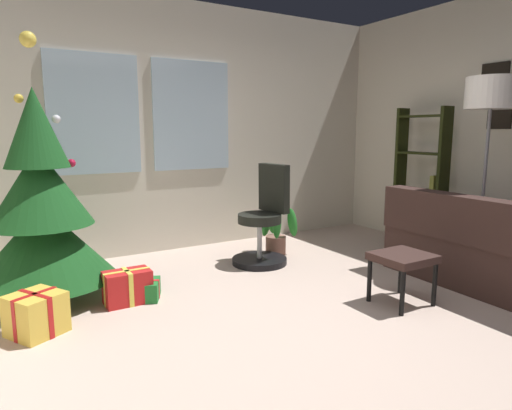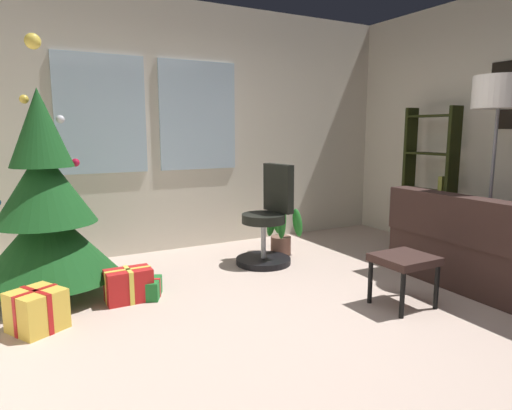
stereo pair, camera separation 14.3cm
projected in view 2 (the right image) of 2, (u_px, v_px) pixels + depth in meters
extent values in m
cube|color=#C2A99A|center=(320.00, 337.00, 3.08)|extent=(5.27, 5.07, 0.10)
cube|color=beige|center=(186.00, 128.00, 5.09)|extent=(5.27, 0.10, 2.75)
cube|color=silver|center=(101.00, 114.00, 4.57)|extent=(0.90, 0.03, 1.20)
cube|color=silver|center=(198.00, 116.00, 5.07)|extent=(0.90, 0.03, 1.20)
cube|color=black|center=(510.00, 115.00, 4.46)|extent=(0.02, 0.25, 0.27)
cube|color=black|center=(505.00, 75.00, 4.47)|extent=(0.02, 0.29, 0.27)
cube|color=#34221E|center=(489.00, 225.00, 3.53)|extent=(0.27, 1.99, 0.39)
cube|color=#34221E|center=(429.00, 214.00, 4.52)|extent=(0.88, 0.17, 0.20)
cube|color=red|center=(464.00, 219.00, 3.88)|extent=(0.24, 0.42, 0.41)
cube|color=beige|center=(479.00, 222.00, 3.74)|extent=(0.24, 0.42, 0.42)
cube|color=#34221E|center=(404.00, 259.00, 3.44)|extent=(0.42, 0.39, 0.06)
cylinder|color=black|center=(402.00, 295.00, 3.25)|extent=(0.04, 0.04, 0.34)
cylinder|color=black|center=(437.00, 287.00, 3.42)|extent=(0.04, 0.04, 0.34)
cylinder|color=black|center=(370.00, 282.00, 3.54)|extent=(0.04, 0.04, 0.34)
cylinder|color=black|center=(403.00, 275.00, 3.71)|extent=(0.04, 0.04, 0.34)
cylinder|color=#4C331E|center=(52.00, 286.00, 3.71)|extent=(0.12, 0.12, 0.16)
cone|color=#16481B|center=(48.00, 241.00, 3.65)|extent=(1.09, 1.09, 0.61)
cone|color=#16481B|center=(44.00, 185.00, 3.57)|extent=(0.79, 0.79, 0.61)
cone|color=#16481B|center=(39.00, 128.00, 3.50)|extent=(0.48, 0.48, 0.61)
sphere|color=red|center=(22.00, 208.00, 3.81)|extent=(0.06, 0.06, 0.06)
sphere|color=gold|center=(24.00, 99.00, 3.48)|extent=(0.07, 0.07, 0.07)
sphere|color=silver|center=(60.00, 119.00, 3.54)|extent=(0.07, 0.07, 0.07)
sphere|color=#1E8C4C|center=(82.00, 213.00, 3.97)|extent=(0.06, 0.06, 0.06)
sphere|color=#B21433|center=(75.00, 163.00, 3.70)|extent=(0.07, 0.07, 0.07)
sphere|color=#F2D14C|center=(33.00, 41.00, 3.39)|extent=(0.12, 0.12, 0.12)
cube|color=red|center=(129.00, 285.00, 3.58)|extent=(0.36, 0.21, 0.26)
cube|color=#EAD84C|center=(129.00, 285.00, 3.58)|extent=(0.36, 0.04, 0.27)
cube|color=#EAD84C|center=(129.00, 285.00, 3.58)|extent=(0.04, 0.22, 0.27)
cube|color=#1E722D|center=(142.00, 288.00, 3.67)|extent=(0.37, 0.36, 0.15)
cube|color=red|center=(142.00, 288.00, 3.67)|extent=(0.29, 0.16, 0.16)
cube|color=red|center=(142.00, 288.00, 3.67)|extent=(0.15, 0.25, 0.16)
cube|color=gold|center=(37.00, 310.00, 3.06)|extent=(0.42, 0.42, 0.28)
cube|color=#B21919|center=(37.00, 310.00, 3.06)|extent=(0.19, 0.29, 0.29)
cube|color=#B21919|center=(37.00, 310.00, 3.06)|extent=(0.29, 0.18, 0.29)
cylinder|color=black|center=(263.00, 261.00, 4.61)|extent=(0.56, 0.56, 0.06)
cylinder|color=#B2B2B7|center=(263.00, 238.00, 4.57)|extent=(0.05, 0.05, 0.41)
cylinder|color=black|center=(263.00, 218.00, 4.53)|extent=(0.44, 0.44, 0.09)
cube|color=black|center=(278.00, 188.00, 4.60)|extent=(0.14, 0.40, 0.49)
cube|color=black|center=(451.00, 181.00, 4.87)|extent=(0.18, 0.04, 1.61)
cube|color=black|center=(409.00, 176.00, 5.39)|extent=(0.18, 0.04, 1.61)
cube|color=black|center=(426.00, 226.00, 5.22)|extent=(0.18, 0.56, 0.02)
cube|color=black|center=(428.00, 190.00, 5.15)|extent=(0.18, 0.56, 0.02)
cube|color=black|center=(430.00, 154.00, 5.08)|extent=(0.18, 0.56, 0.02)
cube|color=black|center=(433.00, 116.00, 5.02)|extent=(0.18, 0.56, 0.02)
cube|color=#A31B28|center=(443.00, 221.00, 5.02)|extent=(0.17, 0.04, 0.18)
cube|color=#1E4D8C|center=(439.00, 221.00, 5.08)|extent=(0.13, 0.06, 0.15)
cube|color=beige|center=(434.00, 220.00, 5.14)|extent=(0.15, 0.05, 0.14)
cube|color=#376B39|center=(430.00, 219.00, 5.19)|extent=(0.14, 0.07, 0.15)
cube|color=#7B3E75|center=(424.00, 215.00, 5.25)|extent=(0.15, 0.07, 0.21)
cube|color=#AB731D|center=(420.00, 215.00, 5.32)|extent=(0.13, 0.07, 0.20)
cube|color=#414A56|center=(414.00, 213.00, 5.38)|extent=(0.15, 0.06, 0.22)
cube|color=olive|center=(445.00, 184.00, 4.96)|extent=(0.17, 0.05, 0.17)
cylinder|color=slate|center=(483.00, 277.00, 4.15)|extent=(0.28, 0.28, 0.03)
cylinder|color=slate|center=(491.00, 194.00, 4.03)|extent=(0.03, 0.03, 1.51)
cylinder|color=white|center=(499.00, 92.00, 3.88)|extent=(0.44, 0.44, 0.28)
cylinder|color=#835749|center=(281.00, 245.00, 4.96)|extent=(0.22, 0.22, 0.20)
ellipsoid|color=#237927|center=(297.00, 223.00, 4.89)|extent=(0.19, 0.15, 0.33)
ellipsoid|color=#237927|center=(281.00, 219.00, 4.75)|extent=(0.18, 0.20, 0.46)
ellipsoid|color=#237927|center=(275.00, 216.00, 5.05)|extent=(0.15, 0.20, 0.42)
ellipsoid|color=#237927|center=(272.00, 219.00, 4.90)|extent=(0.19, 0.18, 0.41)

